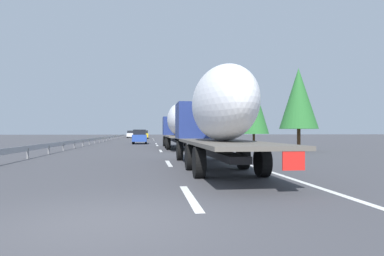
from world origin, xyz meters
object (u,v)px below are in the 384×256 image
object	(u,v)px
truck_trailing	(216,114)
car_yellow_coupe	(144,134)
car_blue_sedan	(140,137)
road_sign	(190,127)
truck_lead	(178,123)
car_silver_hatch	(132,134)
car_white_van	(131,134)

from	to	relation	value
truck_trailing	car_yellow_coupe	xyz separation A→B (m)	(59.99, 3.71, -1.38)
car_blue_sedan	road_sign	bearing A→B (deg)	-54.38
car_blue_sedan	car_yellow_coupe	bearing A→B (deg)	-0.31
truck_lead	car_silver_hatch	xyz separation A→B (m)	(61.54, 7.24, -1.42)
road_sign	car_silver_hatch	bearing A→B (deg)	13.00
truck_lead	car_white_van	size ratio (longest dim) A/B	2.83
car_white_van	car_yellow_coupe	xyz separation A→B (m)	(-11.03, -3.35, 0.01)
truck_lead	car_yellow_coupe	bearing A→B (deg)	5.01
car_white_van	car_blue_sedan	bearing A→B (deg)	-175.62
car_white_van	truck_lead	bearing A→B (deg)	-172.46
truck_lead	truck_trailing	distance (m)	17.71
car_white_van	car_silver_hatch	xyz separation A→B (m)	(8.22, 0.19, 0.02)
road_sign	truck_trailing	bearing A→B (deg)	174.86
truck_lead	truck_trailing	xyz separation A→B (m)	(-17.71, -0.00, -0.04)
car_blue_sedan	car_silver_hatch	bearing A→B (deg)	3.87
truck_lead	truck_trailing	bearing A→B (deg)	-180.00
truck_lead	road_sign	size ratio (longest dim) A/B	4.16
truck_trailing	car_silver_hatch	distance (m)	79.59
truck_lead	truck_trailing	world-z (taller)	truck_lead
car_silver_hatch	car_white_van	bearing A→B (deg)	-178.69
car_silver_hatch	road_sign	bearing A→B (deg)	-167.00
car_white_van	road_sign	bearing A→B (deg)	-164.48
truck_lead	car_white_van	xyz separation A→B (m)	(53.32, 7.06, -1.43)
truck_lead	car_silver_hatch	bearing A→B (deg)	6.71
car_white_van	car_yellow_coupe	bearing A→B (deg)	-163.13
truck_lead	car_blue_sedan	size ratio (longest dim) A/B	3.06
truck_trailing	car_yellow_coupe	bearing A→B (deg)	3.54
car_white_van	road_sign	size ratio (longest dim) A/B	1.47
truck_lead	road_sign	bearing A→B (deg)	-10.49
car_yellow_coupe	road_sign	distance (m)	26.46
car_yellow_coupe	car_silver_hatch	distance (m)	19.58
truck_trailing	car_white_van	bearing A→B (deg)	5.67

